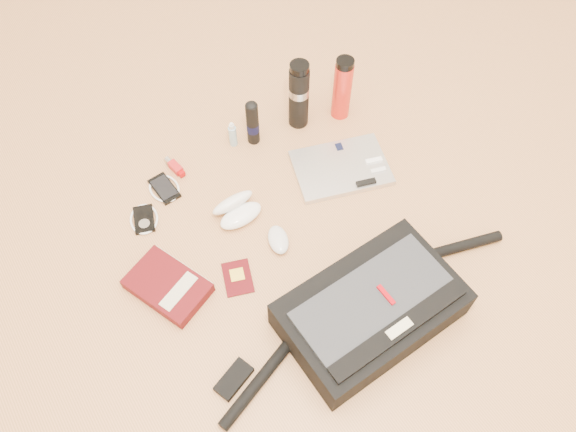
{
  "coord_description": "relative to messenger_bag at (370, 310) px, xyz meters",
  "views": [
    {
      "loc": [
        -0.49,
        -0.62,
        1.46
      ],
      "look_at": [
        0.0,
        0.12,
        0.06
      ],
      "focal_mm": 35.0,
      "sensor_mm": 36.0,
      "label": 1
    }
  ],
  "objects": [
    {
      "name": "messenger_bag",
      "position": [
        0.0,
        0.0,
        0.0
      ],
      "size": [
        0.97,
        0.3,
        0.13
      ],
      "rotation": [
        0.0,
        0.0,
        0.02
      ],
      "color": "black",
      "rests_on": "ground"
    },
    {
      "name": "inhaler",
      "position": [
        -0.2,
        0.76,
        -0.05
      ],
      "size": [
        0.03,
        0.09,
        0.02
      ],
      "rotation": [
        0.0,
        0.0,
        0.14
      ],
      "color": "#B21B1D",
      "rests_on": "ground"
    },
    {
      "name": "sunglasses_case",
      "position": [
        -0.12,
        0.49,
        -0.03
      ],
      "size": [
        0.14,
        0.12,
        0.08
      ],
      "rotation": [
        0.0,
        0.0,
        0.02
      ],
      "color": "white",
      "rests_on": "ground"
    },
    {
      "name": "phone",
      "position": [
        -0.27,
        0.7,
        -0.05
      ],
      "size": [
        0.1,
        0.12,
        0.01
      ],
      "rotation": [
        0.0,
        0.0,
        0.05
      ],
      "color": "black",
      "rests_on": "ground"
    },
    {
      "name": "ipod",
      "position": [
        -0.37,
        0.63,
        -0.06
      ],
      "size": [
        0.11,
        0.11,
        0.01
      ],
      "rotation": [
        0.0,
        0.0,
        -0.36
      ],
      "color": "black",
      "rests_on": "ground"
    },
    {
      "name": "thermos_red",
      "position": [
        0.39,
        0.66,
        0.06
      ],
      "size": [
        0.08,
        0.08,
        0.24
      ],
      "rotation": [
        0.0,
        0.0,
        0.28
      ],
      "color": "red",
      "rests_on": "ground"
    },
    {
      "name": "aerosol_can",
      "position": [
        0.08,
        0.72,
        0.03
      ],
      "size": [
        0.05,
        0.05,
        0.18
      ],
      "rotation": [
        0.0,
        0.0,
        -0.12
      ],
      "color": "black",
      "rests_on": "ground"
    },
    {
      "name": "mouse",
      "position": [
        -0.07,
        0.34,
        -0.04
      ],
      "size": [
        0.09,
        0.11,
        0.03
      ],
      "rotation": [
        0.0,
        0.0,
        -0.33
      ],
      "color": "silver",
      "rests_on": "ground"
    },
    {
      "name": "ground",
      "position": [
        -0.02,
        0.25,
        -0.06
      ],
      "size": [
        4.0,
        4.0,
        0.0
      ],
      "primitive_type": "plane",
      "color": "tan",
      "rests_on": "ground"
    },
    {
      "name": "spray_bottle",
      "position": [
        0.01,
        0.74,
        -0.02
      ],
      "size": [
        0.03,
        0.03,
        0.1
      ],
      "rotation": [
        0.0,
        0.0,
        0.18
      ],
      "color": "#93BCCE",
      "rests_on": "ground"
    },
    {
      "name": "book",
      "position": [
        -0.41,
        0.39,
        -0.04
      ],
      "size": [
        0.22,
        0.26,
        0.04
      ],
      "rotation": [
        0.0,
        0.0,
        0.38
      ],
      "color": "#4B090C",
      "rests_on": "ground"
    },
    {
      "name": "passport",
      "position": [
        -0.23,
        0.31,
        -0.06
      ],
      "size": [
        0.11,
        0.13,
        0.01
      ],
      "rotation": [
        0.0,
        0.0,
        -0.36
      ],
      "color": "#47060A",
      "rests_on": "ground"
    },
    {
      "name": "thermos_black",
      "position": [
        0.25,
        0.7,
        0.07
      ],
      "size": [
        0.09,
        0.09,
        0.26
      ],
      "rotation": [
        0.0,
        0.0,
        -0.38
      ],
      "color": "black",
      "rests_on": "ground"
    },
    {
      "name": "laptop",
      "position": [
        0.25,
        0.45,
        -0.05
      ],
      "size": [
        0.35,
        0.29,
        0.03
      ],
      "rotation": [
        0.0,
        0.0,
        -0.32
      ],
      "color": "silver",
      "rests_on": "ground"
    }
  ]
}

